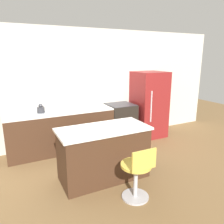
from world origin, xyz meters
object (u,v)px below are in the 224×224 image
at_px(oven_range, 120,122).
at_px(stool_chair, 137,174).
at_px(refrigerator, 149,104).
at_px(mixing_bowl, 90,105).
at_px(kettle, 41,109).

bearing_deg(oven_range, stool_chair, -112.98).
distance_m(oven_range, refrigerator, 0.87).
bearing_deg(mixing_bowl, refrigerator, -3.17).
bearing_deg(refrigerator, kettle, 178.11).
bearing_deg(oven_range, refrigerator, -4.09).
distance_m(kettle, mixing_bowl, 1.05).
bearing_deg(stool_chair, kettle, 112.94).
bearing_deg(stool_chair, oven_range, 67.02).
height_order(refrigerator, stool_chair, refrigerator).
bearing_deg(oven_range, kettle, 179.06).
bearing_deg(refrigerator, mixing_bowl, 176.83).
distance_m(stool_chair, mixing_bowl, 2.24).
bearing_deg(stool_chair, refrigerator, 50.92).
xyz_separation_m(stool_chair, kettle, (-0.91, 2.16, 0.57)).
distance_m(refrigerator, kettle, 2.61).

